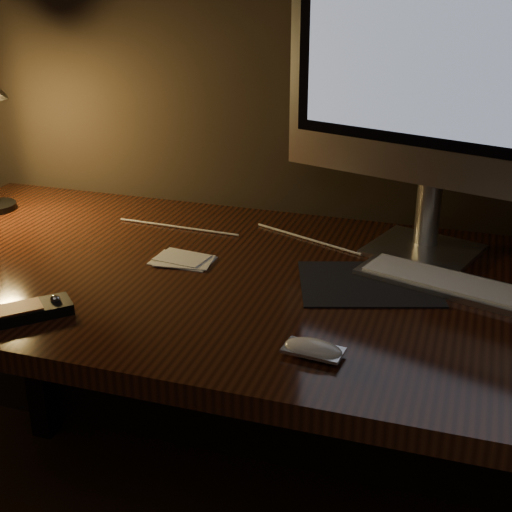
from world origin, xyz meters
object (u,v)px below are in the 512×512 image
(monitor, at_px, (442,54))
(keyboard, at_px, (464,287))
(mouse, at_px, (313,351))
(desk, at_px, (262,321))
(media_remote, at_px, (23,312))

(monitor, height_order, keyboard, monitor)
(monitor, distance_m, keyboard, 0.42)
(monitor, relative_size, mouse, 7.32)
(desk, height_order, media_remote, media_remote)
(monitor, xyz_separation_m, keyboard, (0.09, -0.16, -0.38))
(mouse, xyz_separation_m, media_remote, (-0.48, -0.03, 0.00))
(keyboard, xyz_separation_m, mouse, (-0.20, -0.30, 0.00))
(desk, distance_m, media_remote, 0.48)
(mouse, bearing_deg, desk, 125.49)
(mouse, bearing_deg, keyboard, 62.46)
(monitor, bearing_deg, mouse, -86.45)
(desk, distance_m, mouse, 0.39)
(media_remote, bearing_deg, desk, 3.01)
(keyboard, height_order, media_remote, media_remote)
(monitor, relative_size, keyboard, 1.69)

